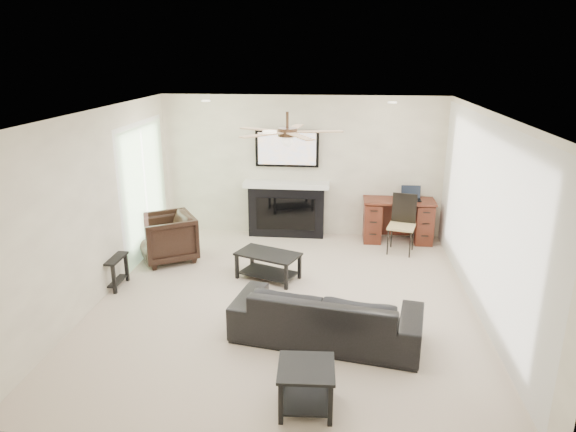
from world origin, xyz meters
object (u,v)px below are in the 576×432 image
Objects in this scene: armchair at (167,238)px; coffee_table at (268,266)px; fireplace_unit at (286,185)px; desk at (398,220)px; sofa at (326,315)px.

coffee_table is at bearing 40.43° from armchair.
desk is at bearing -2.39° from fireplace_unit.
coffee_table is at bearing -50.48° from sofa.
sofa is 2.39× the size of coffee_table.
sofa is 3.37m from armchair.
armchair is at bearing -29.43° from sofa.
fireplace_unit is 2.06m from desk.
armchair is at bearing -175.98° from coffee_table.
sofa is at bearing -108.58° from desk.
desk is at bearing -98.42° from sofa.
armchair reaches higher than sofa.
desk reaches higher than armchair.
sofa reaches higher than coffee_table.
armchair is at bearing -161.41° from desk.
desk is at bearing 63.44° from coffee_table.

